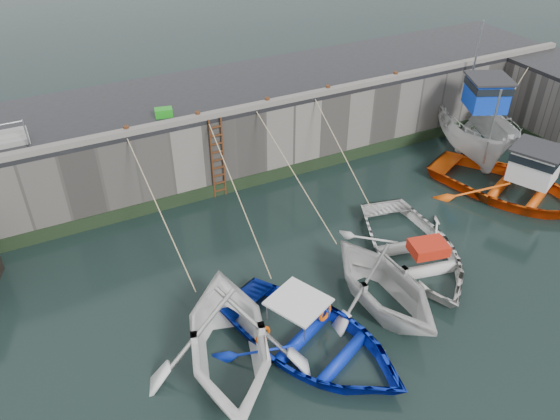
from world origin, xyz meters
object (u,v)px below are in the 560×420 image
ladder (218,159)px  boat_near_blue (312,348)px  boat_near_navy (412,257)px  bollard_c (267,101)px  bollard_b (198,115)px  bollard_e (395,75)px  fish_crate (164,112)px  bollard_a (126,130)px  boat_near_white (230,365)px  boat_near_blacktrim (380,304)px  boat_far_white (473,127)px  boat_far_orange (512,186)px  bollard_d (328,89)px

ladder → boat_near_blue: size_ratio=0.57×
boat_near_navy → bollard_c: bearing=119.5°
boat_near_navy → bollard_b: 8.78m
bollard_e → fish_crate: bearing=175.5°
bollard_a → bollard_e: same height
ladder → boat_near_navy: (4.23, -6.28, -1.59)m
ladder → bollard_c: (2.20, 0.34, 1.71)m
boat_near_white → ladder: bearing=86.1°
bollard_b → bollard_e: bearing=0.0°
boat_near_blue → boat_near_blacktrim: 2.68m
boat_near_white → bollard_a: 8.66m
boat_far_white → boat_far_orange: size_ratio=0.94×
boat_far_white → bollard_c: 9.35m
boat_near_white → bollard_e: size_ratio=18.37×
boat_near_navy → fish_crate: fish_crate is taller
ladder → fish_crate: bearing=144.0°
ladder → bollard_b: bearing=146.1°
boat_near_white → bollard_e: 13.83m
fish_crate → bollard_d: 6.34m
boat_far_orange → bollard_d: (-5.13, 5.31, 2.89)m
boat_near_blue → boat_near_white: bearing=143.3°
boat_near_blue → boat_near_blacktrim: bearing=-12.9°
boat_near_blacktrim → bollard_a: 9.96m
boat_near_blue → bollard_d: bollard_d is taller
boat_far_white → bollard_a: size_ratio=25.14×
fish_crate → bollard_d: (6.30, -0.75, -0.01)m
bollard_b → boat_near_navy: bearing=-54.4°
bollard_c → bollard_d: bearing=0.0°
bollard_e → boat_far_white: bearing=-29.7°
boat_near_blue → bollard_c: size_ratio=19.89×
fish_crate → boat_far_orange: bearing=-16.0°
bollard_b → bollard_e: 8.50m
bollard_a → ladder: bearing=-6.4°
ladder → bollard_c: 2.81m
boat_near_white → bollard_e: bearing=52.6°
boat_far_orange → bollard_b: size_ratio=26.66×
boat_far_white → boat_far_orange: (-1.18, -3.54, -0.66)m
boat_near_navy → bollard_a: bollard_a is taller
boat_near_white → fish_crate: size_ratio=8.44×
boat_near_white → boat_far_orange: size_ratio=0.69×
boat_far_orange → fish_crate: size_ratio=12.24×
boat_far_white → bollard_c: bearing=-167.0°
boat_near_navy → fish_crate: bearing=140.3°
boat_near_navy → boat_far_orange: size_ratio=0.74×
bollard_a → bollard_d: bearing=0.0°
boat_near_blacktrim → bollard_c: bearing=87.0°
boat_near_navy → bollard_b: (-4.73, 6.62, 3.30)m
boat_near_blue → fish_crate: size_ratio=9.13×
boat_near_blacktrim → bollard_a: bearing=120.6°
boat_near_blue → boat_near_navy: bearing=-3.5°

